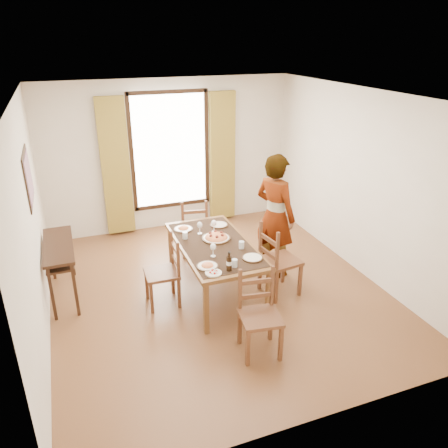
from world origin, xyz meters
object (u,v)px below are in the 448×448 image
object	(u,v)px
console_table	(59,252)
pasta_platter	(216,236)
man	(275,216)
dining_table	(215,248)

from	to	relation	value
console_table	pasta_platter	world-z (taller)	pasta_platter
man	pasta_platter	distance (m)	0.96
console_table	pasta_platter	size ratio (longest dim) A/B	3.00
dining_table	pasta_platter	bearing A→B (deg)	60.31
dining_table	pasta_platter	size ratio (longest dim) A/B	4.60
man	pasta_platter	world-z (taller)	man
dining_table	man	bearing A→B (deg)	11.98
console_table	pasta_platter	bearing A→B (deg)	-13.77
console_table	man	distance (m)	3.05
man	pasta_platter	bearing A→B (deg)	71.04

